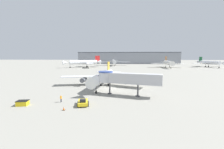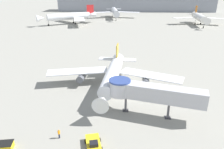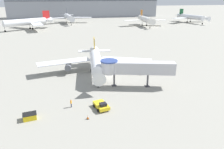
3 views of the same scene
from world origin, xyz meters
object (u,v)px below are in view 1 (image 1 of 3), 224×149
(background_jet_gray_tail, at_px, (114,61))
(background_jet_red_tail, at_px, (84,62))
(traffic_cone_apron_front, at_px, (64,108))
(traffic_cone_near_nose, at_px, (87,101))
(pushback_tug_yellow, at_px, (83,102))
(service_container_yellow, at_px, (23,103))
(main_airplane, at_px, (104,77))
(jet_bridge, at_px, (124,78))
(background_jet_orange_tail, at_px, (168,63))
(background_jet_green_tail, at_px, (209,63))
(ground_crew_marshaller, at_px, (61,98))

(background_jet_gray_tail, xyz_separation_m, background_jet_red_tail, (-26.89, -28.33, 0.11))
(traffic_cone_apron_front, relative_size, traffic_cone_near_nose, 1.29)
(pushback_tug_yellow, distance_m, background_jet_red_tail, 115.62)
(service_container_yellow, relative_size, background_jet_gray_tail, 0.07)
(service_container_yellow, distance_m, traffic_cone_apron_front, 10.32)
(main_airplane, distance_m, background_jet_red_tail, 96.70)
(traffic_cone_apron_front, height_order, traffic_cone_near_nose, traffic_cone_apron_front)
(main_airplane, height_order, jet_bridge, main_airplane)
(background_jet_orange_tail, xyz_separation_m, background_jet_red_tail, (-79.72, -0.77, 0.25))
(jet_bridge, height_order, background_jet_gray_tail, background_jet_gray_tail)
(main_airplane, xyz_separation_m, background_jet_green_tail, (91.88, 104.34, 0.85))
(traffic_cone_near_nose, height_order, background_jet_red_tail, background_jet_red_tail)
(ground_crew_marshaller, bearing_deg, pushback_tug_yellow, 97.66)
(background_jet_gray_tail, height_order, background_jet_green_tail, background_jet_gray_tail)
(service_container_yellow, xyz_separation_m, background_jet_orange_tail, (63.83, 113.70, 4.11))
(ground_crew_marshaller, bearing_deg, traffic_cone_near_nose, 119.44)
(main_airplane, relative_size, background_jet_orange_tail, 1.04)
(traffic_cone_near_nose, height_order, background_jet_gray_tail, background_jet_gray_tail)
(main_airplane, height_order, traffic_cone_apron_front, main_airplane)
(main_airplane, bearing_deg, jet_bridge, -50.96)
(background_jet_orange_tail, relative_size, background_jet_green_tail, 0.95)
(main_airplane, height_order, traffic_cone_near_nose, main_airplane)
(jet_bridge, height_order, background_jet_orange_tail, background_jet_orange_tail)
(main_airplane, bearing_deg, traffic_cone_apron_front, -96.44)
(pushback_tug_yellow, bearing_deg, service_container_yellow, 170.88)
(service_container_yellow, bearing_deg, traffic_cone_apron_front, -11.99)
(background_jet_orange_tail, bearing_deg, jet_bridge, -108.09)
(service_container_yellow, bearing_deg, background_jet_gray_tail, 85.55)
(pushback_tug_yellow, distance_m, service_container_yellow, 13.16)
(main_airplane, relative_size, pushback_tug_yellow, 7.73)
(traffic_cone_apron_front, distance_m, background_jet_green_tail, 160.37)
(ground_crew_marshaller, relative_size, background_jet_red_tail, 0.05)
(pushback_tug_yellow, bearing_deg, ground_crew_marshaller, 148.35)
(background_jet_gray_tail, bearing_deg, jet_bridge, -91.18)
(pushback_tug_yellow, xyz_separation_m, traffic_cone_near_nose, (0.31, 2.26, -0.40))
(background_jet_orange_tail, distance_m, background_jet_red_tail, 79.72)
(main_airplane, distance_m, ground_crew_marshaller, 20.08)
(background_jet_red_tail, bearing_deg, pushback_tug_yellow, -16.74)
(jet_bridge, relative_size, traffic_cone_apron_front, 22.33)
(background_jet_gray_tail, xyz_separation_m, background_jet_green_tail, (95.90, -15.60, -0.33))
(background_jet_gray_tail, bearing_deg, background_jet_red_tail, -139.54)
(traffic_cone_near_nose, bearing_deg, background_jet_green_tail, 52.61)
(background_jet_red_tail, bearing_deg, background_jet_gray_tail, 105.22)
(traffic_cone_near_nose, distance_m, background_jet_green_tail, 153.99)
(traffic_cone_apron_front, height_order, background_jet_gray_tail, background_jet_gray_tail)
(ground_crew_marshaller, relative_size, background_jet_green_tail, 0.05)
(background_jet_orange_tail, xyz_separation_m, background_jet_gray_tail, (-52.83, 27.56, 0.13))
(background_jet_green_tail, bearing_deg, traffic_cone_apron_front, -139.24)
(traffic_cone_near_nose, xyz_separation_m, background_jet_red_tail, (-29.32, 109.58, 4.63))
(ground_crew_marshaller, xyz_separation_m, background_jet_green_tail, (99.51, 122.73, 3.50))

